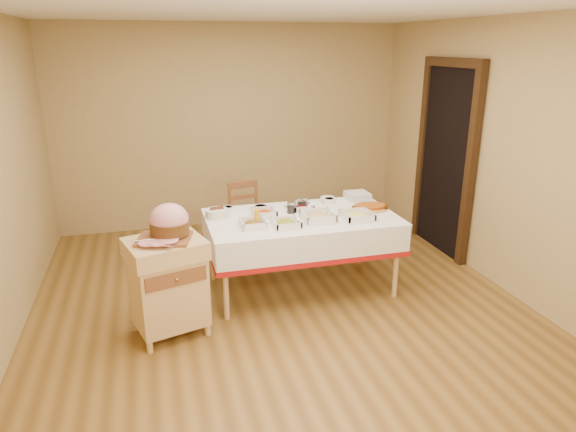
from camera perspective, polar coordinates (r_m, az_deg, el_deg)
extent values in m
plane|color=brown|center=(4.91, -0.91, -9.86)|extent=(5.00, 5.00, 0.00)
plane|color=white|center=(4.32, -1.10, 22.06)|extent=(5.00, 5.00, 0.00)
plane|color=tan|center=(6.85, -6.31, 9.76)|extent=(4.50, 0.00, 4.50)
plane|color=tan|center=(2.25, 15.38, -9.63)|extent=(4.50, 0.00, 4.50)
plane|color=tan|center=(5.44, 22.75, 6.15)|extent=(0.00, 5.00, 5.00)
cube|color=black|center=(6.18, 17.15, 5.74)|extent=(0.06, 0.90, 2.10)
cube|color=#321F10|center=(5.77, 19.59, 4.61)|extent=(0.08, 0.10, 2.10)
cube|color=#321F10|center=(6.59, 14.71, 6.71)|extent=(0.08, 0.10, 2.10)
cube|color=#321F10|center=(6.04, 18.00, 15.95)|extent=(0.08, 1.10, 0.10)
cube|color=#DCB779|center=(4.95, 1.53, -0.35)|extent=(1.80, 1.00, 0.04)
cylinder|color=#DCB779|center=(4.55, -6.95, -7.38)|extent=(0.05, 0.05, 0.71)
cylinder|color=#DCB779|center=(5.32, -8.34, -3.52)|extent=(0.05, 0.05, 0.71)
cylinder|color=#DCB779|center=(5.02, 11.93, -5.09)|extent=(0.05, 0.05, 0.71)
cylinder|color=#DCB779|center=(5.72, 8.15, -1.88)|extent=(0.05, 0.05, 0.71)
cube|color=white|center=(4.95, 1.53, -0.08)|extent=(1.82, 1.02, 0.01)
cube|color=#DCB779|center=(4.41, -13.14, -8.06)|extent=(0.66, 0.59, 0.60)
cube|color=#DCB779|center=(4.26, -13.51, -3.57)|extent=(0.71, 0.64, 0.15)
cube|color=brown|center=(4.11, -13.18, -7.01)|extent=(0.48, 0.15, 0.12)
sphere|color=gold|center=(4.10, -13.17, -7.07)|extent=(0.03, 0.03, 0.03)
cylinder|color=#DCB779|center=(4.40, -15.98, -13.51)|extent=(0.05, 0.05, 0.10)
cylinder|color=#DCB779|center=(4.75, -16.00, -11.02)|extent=(0.05, 0.05, 0.10)
cylinder|color=#DCB779|center=(4.41, -9.38, -12.93)|extent=(0.05, 0.05, 0.10)
cylinder|color=#DCB779|center=(4.75, -9.93, -10.49)|extent=(0.05, 0.05, 0.10)
cube|color=brown|center=(5.86, -4.40, -0.54)|extent=(0.44, 0.42, 0.03)
cylinder|color=brown|center=(5.74, -5.29, -3.32)|extent=(0.03, 0.03, 0.41)
cylinder|color=brown|center=(6.03, -6.37, -2.26)|extent=(0.03, 0.03, 0.41)
cylinder|color=brown|center=(5.85, -2.27, -2.82)|extent=(0.03, 0.03, 0.41)
cylinder|color=brown|center=(6.13, -3.47, -1.80)|extent=(0.03, 0.03, 0.41)
cylinder|color=brown|center=(5.89, -6.51, 1.59)|extent=(0.03, 0.03, 0.44)
cylinder|color=brown|center=(6.00, -3.55, 1.99)|extent=(0.03, 0.03, 0.44)
cube|color=brown|center=(5.89, -5.07, 3.49)|extent=(0.35, 0.09, 0.08)
cube|color=brown|center=(4.23, -13.60, -2.48)|extent=(0.41, 0.33, 0.03)
ellipsoid|color=pink|center=(4.22, -13.07, -0.36)|extent=(0.31, 0.28, 0.26)
cylinder|color=#533113|center=(4.24, -13.00, -1.28)|extent=(0.31, 0.31, 0.10)
cube|color=silver|center=(4.07, -14.24, -3.10)|extent=(0.26, 0.12, 0.00)
cylinder|color=silver|center=(4.17, -14.72, -2.52)|extent=(0.30, 0.09, 0.01)
cube|color=silver|center=(4.66, -3.87, -1.15)|extent=(0.22, 0.22, 0.01)
ellipsoid|color=red|center=(4.65, -3.87, -0.90)|extent=(0.17, 0.17, 0.06)
cylinder|color=silver|center=(4.64, -3.23, -0.89)|extent=(0.13, 0.01, 0.10)
cube|color=silver|center=(4.66, -0.19, -1.10)|extent=(0.24, 0.24, 0.01)
ellipsoid|color=gold|center=(4.65, -0.19, -0.84)|extent=(0.18, 0.18, 0.06)
cylinder|color=silver|center=(4.65, 0.51, -0.85)|extent=(0.13, 0.01, 0.10)
cube|color=silver|center=(4.83, 3.35, -0.40)|extent=(0.29, 0.29, 0.02)
ellipsoid|color=tan|center=(4.82, 3.35, -0.09)|extent=(0.22, 0.22, 0.08)
cylinder|color=silver|center=(4.82, 4.18, -0.10)|extent=(0.16, 0.01, 0.12)
cube|color=silver|center=(4.90, 7.69, -0.26)|extent=(0.27, 0.27, 0.01)
ellipsoid|color=#E7E86E|center=(4.90, 7.70, 0.02)|extent=(0.21, 0.21, 0.07)
cylinder|color=silver|center=(4.90, 8.47, 0.00)|extent=(0.14, 0.01, 0.10)
cube|color=silver|center=(4.94, -2.62, 0.05)|extent=(0.21, 0.21, 0.01)
ellipsoid|color=red|center=(4.94, -2.62, 0.28)|extent=(0.16, 0.16, 0.06)
cylinder|color=silver|center=(4.93, -2.04, 0.31)|extent=(0.14, 0.01, 0.10)
cube|color=silver|center=(5.12, 1.55, 0.71)|extent=(0.20, 0.20, 0.01)
ellipsoid|color=maroon|center=(5.11, 1.55, 0.92)|extent=(0.15, 0.15, 0.05)
cylinder|color=silver|center=(5.10, 2.10, 0.95)|extent=(0.13, 0.01, 0.10)
cylinder|color=silver|center=(5.10, -6.75, 0.75)|extent=(0.12, 0.12, 0.05)
cylinder|color=black|center=(5.10, -6.75, 0.93)|extent=(0.09, 0.09, 0.02)
cylinder|color=navy|center=(5.10, -3.04, 0.86)|extent=(0.12, 0.12, 0.05)
cylinder|color=maroon|center=(5.10, -3.04, 1.04)|extent=(0.10, 0.10, 0.02)
cylinder|color=silver|center=(5.35, 4.60, 1.68)|extent=(0.11, 0.11, 0.06)
cylinder|color=red|center=(5.34, 4.61, 1.87)|extent=(0.09, 0.09, 0.02)
imported|color=silver|center=(5.21, 0.39, 1.18)|extent=(0.15, 0.15, 0.04)
imported|color=silver|center=(5.42, 4.39, 1.86)|extent=(0.18, 0.18, 0.05)
cylinder|color=silver|center=(5.03, 0.36, 0.92)|extent=(0.08, 0.08, 0.10)
cylinder|color=silver|center=(5.01, 0.36, 1.53)|extent=(0.09, 0.09, 0.01)
cylinder|color=black|center=(5.03, 0.36, 0.77)|extent=(0.07, 0.07, 0.07)
cylinder|color=silver|center=(5.14, 1.58, 1.35)|extent=(0.09, 0.09, 0.11)
cylinder|color=silver|center=(5.12, 1.59, 2.00)|extent=(0.10, 0.10, 0.01)
cylinder|color=black|center=(5.14, 1.58, 1.19)|extent=(0.08, 0.08, 0.08)
cylinder|color=yellow|center=(4.74, -3.47, -0.06)|extent=(0.05, 0.05, 0.13)
cone|color=yellow|center=(4.72, -3.49, 0.86)|extent=(0.03, 0.03, 0.03)
cylinder|color=white|center=(4.95, -7.89, 0.29)|extent=(0.22, 0.22, 0.08)
cube|color=silver|center=(5.51, 7.69, 1.83)|extent=(0.23, 0.23, 0.01)
cube|color=silver|center=(5.50, 7.70, 1.98)|extent=(0.23, 0.23, 0.01)
cube|color=silver|center=(5.50, 7.71, 2.12)|extent=(0.23, 0.23, 0.01)
cube|color=silver|center=(5.50, 7.71, 2.27)|extent=(0.23, 0.23, 0.01)
cube|color=silver|center=(5.49, 7.72, 2.41)|extent=(0.23, 0.23, 0.01)
cube|color=silver|center=(5.49, 7.73, 2.56)|extent=(0.23, 0.23, 0.01)
ellipsoid|color=gold|center=(5.20, 9.06, 0.88)|extent=(0.37, 0.27, 0.03)
ellipsoid|color=#AE5312|center=(5.20, 9.07, 1.02)|extent=(0.32, 0.22, 0.04)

